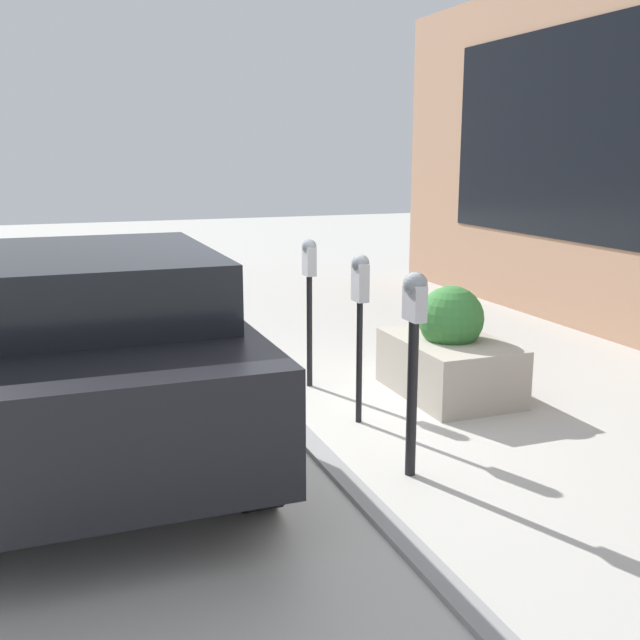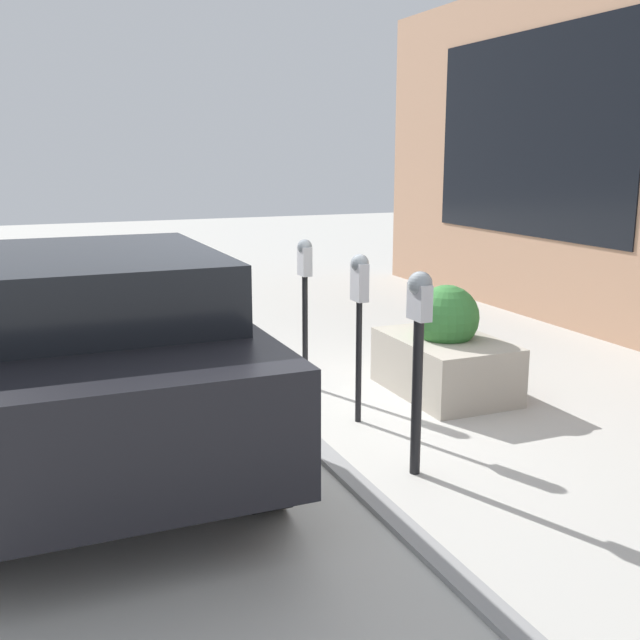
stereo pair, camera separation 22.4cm
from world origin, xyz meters
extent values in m
plane|color=beige|center=(0.00, 0.00, 0.00)|extent=(40.00, 40.00, 0.00)
cube|color=gray|center=(0.00, 0.08, 0.02)|extent=(13.50, 0.16, 0.04)
cube|color=black|center=(3.04, -4.39, 2.44)|extent=(4.05, 0.02, 2.67)
cylinder|color=black|center=(-1.11, -0.39, 0.55)|extent=(0.07, 0.07, 1.11)
cube|color=#B7B7BC|center=(-1.11, -0.39, 1.23)|extent=(0.20, 0.09, 0.25)
sphere|color=gray|center=(-1.11, -0.39, 1.35)|extent=(0.17, 0.17, 0.17)
cylinder|color=black|center=(-0.02, -0.47, 0.52)|extent=(0.05, 0.05, 1.03)
cube|color=#B7B7BC|center=(-0.02, -0.47, 1.19)|extent=(0.17, 0.09, 0.31)
sphere|color=gray|center=(-0.02, -0.47, 1.34)|extent=(0.15, 0.15, 0.15)
cylinder|color=black|center=(1.06, -0.42, 0.54)|extent=(0.05, 0.05, 1.08)
cube|color=#B7B7BC|center=(1.06, -0.42, 1.22)|extent=(0.16, 0.09, 0.27)
sphere|color=gray|center=(1.06, -0.42, 1.35)|extent=(0.14, 0.14, 0.14)
cube|color=#B2A899|center=(0.36, -1.55, 0.27)|extent=(1.32, 0.88, 0.53)
sphere|color=#387A38|center=(0.36, -1.55, 0.73)|extent=(0.60, 0.60, 0.60)
cube|color=black|center=(0.04, 1.67, 0.73)|extent=(3.97, 2.00, 0.74)
cube|color=black|center=(-0.12, 1.67, 1.33)|extent=(2.07, 1.76, 0.44)
cylinder|color=black|center=(1.27, 0.75, 0.36)|extent=(0.72, 0.24, 0.72)
cylinder|color=black|center=(-1.19, 0.75, 0.36)|extent=(0.72, 0.24, 0.72)
camera|label=1|loc=(-5.48, 1.91, 2.20)|focal=42.00mm
camera|label=2|loc=(-5.39, 2.12, 2.20)|focal=42.00mm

